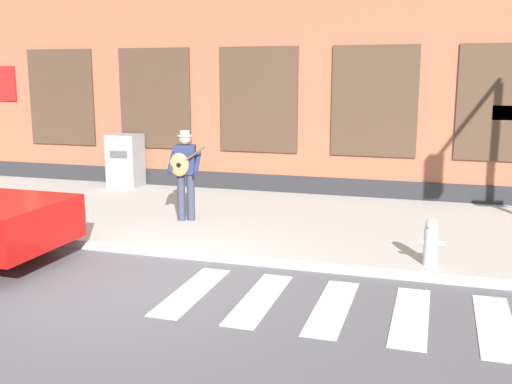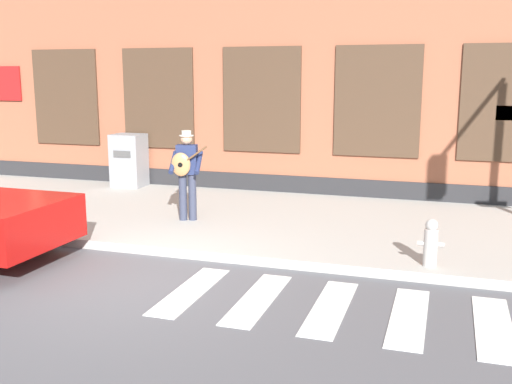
% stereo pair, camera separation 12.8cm
% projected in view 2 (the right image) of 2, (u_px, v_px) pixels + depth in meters
% --- Properties ---
extents(ground_plane, '(160.00, 160.00, 0.00)m').
position_uv_depth(ground_plane, '(126.00, 284.00, 8.37)').
color(ground_plane, '#56565B').
extents(sidewalk, '(28.00, 5.08, 0.15)m').
position_uv_depth(sidewalk, '(224.00, 217.00, 11.95)').
color(sidewalk, '#ADAAA3').
rests_on(sidewalk, ground).
extents(building_backdrop, '(28.00, 4.06, 8.77)m').
position_uv_depth(building_backdrop, '(285.00, 15.00, 15.35)').
color(building_backdrop, '#99563D').
rests_on(building_backdrop, ground).
extents(crosswalk, '(5.20, 1.90, 0.01)m').
position_uv_depth(crosswalk, '(369.00, 312.00, 7.36)').
color(crosswalk, silver).
rests_on(crosswalk, ground).
extents(busker, '(0.77, 0.63, 1.70)m').
position_uv_depth(busker, '(186.00, 170.00, 11.21)').
color(busker, '#33384C').
rests_on(busker, sidewalk).
extents(utility_box, '(0.76, 0.66, 1.29)m').
position_uv_depth(utility_box, '(129.00, 160.00, 14.75)').
color(utility_box, gray).
rests_on(utility_box, sidewalk).
extents(fire_hydrant, '(0.38, 0.20, 0.70)m').
position_uv_depth(fire_hydrant, '(431.00, 243.00, 8.61)').
color(fire_hydrant, '#B2ADA8').
rests_on(fire_hydrant, sidewalk).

